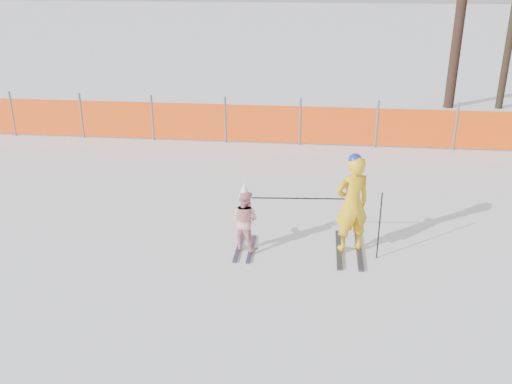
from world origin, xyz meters
TOP-DOWN VIEW (x-y plane):
  - ground at (0.00, 0.00)m, footprint 120.00×120.00m
  - adult at (1.60, 0.47)m, footprint 0.72×1.38m
  - child at (-0.17, 0.33)m, footprint 0.62×1.00m
  - ski_poles at (1.29, 0.34)m, footprint 2.11×0.21m
  - safety_fence at (-1.16, 6.38)m, footprint 16.74×0.06m
  - tree_trunks at (5.89, 11.15)m, footprint 1.92×0.33m

SIDE VIEW (x-z plane):
  - ground at x=0.00m, z-range 0.00..0.00m
  - safety_fence at x=-1.16m, z-range -0.07..1.18m
  - child at x=-0.17m, z-range -0.05..1.18m
  - ski_poles at x=1.29m, z-range 0.21..1.39m
  - adult at x=1.60m, z-range 0.00..1.75m
  - tree_trunks at x=5.89m, z-range -0.04..5.57m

